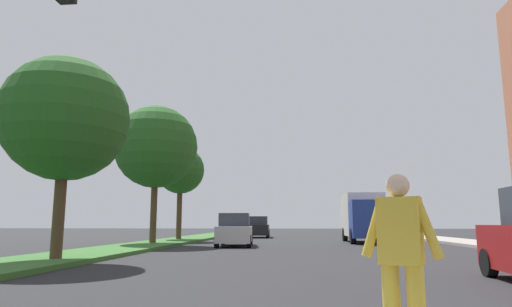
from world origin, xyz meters
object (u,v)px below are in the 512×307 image
Objects in this scene: tree_mid at (66,119)px; pedestrian_performer at (401,255)px; tree_distant at (180,170)px; traffic_light_gantry at (66,19)px; sedan_distant at (259,228)px; sedan_midblock at (235,231)px; tree_far at (156,147)px; truck_box_delivery at (364,216)px.

tree_mid reaches higher than pedestrian_performer.
traffic_light_gantry is (4.49, -23.40, -0.47)m from tree_distant.
traffic_light_gantry is 2.18× the size of sedan_distant.
tree_distant is 1.47× the size of sedan_midblock.
pedestrian_performer is (8.92, -19.57, -4.60)m from tree_far.
tree_distant reaches higher than traffic_light_gantry.
sedan_midblock is (4.68, -0.47, -4.74)m from tree_far.
sedan_midblock is 0.95× the size of sedan_distant.
truck_box_delivery reaches higher than sedan_distant.
traffic_light_gantry is at bearing -90.92° from sedan_midblock.
tree_mid is 1.00× the size of tree_distant.
tree_far reaches higher than sedan_distant.
tree_mid is 12.69m from pedestrian_performer.
tree_mid reaches higher than traffic_light_gantry.
tree_mid is 11.70m from sedan_midblock.
pedestrian_performer is 0.27× the size of truck_box_delivery.
sedan_distant is at bearing 57.56° from tree_distant.
sedan_distant is at bearing 97.15° from pedestrian_performer.
tree_distant reaches higher than truck_box_delivery.
sedan_distant is (0.39, 31.07, -3.59)m from traffic_light_gantry.
pedestrian_performer is 0.39× the size of sedan_midblock.
tree_mid is at bearing -127.34° from truck_box_delivery.
tree_mid is at bearing 118.97° from traffic_light_gantry.
sedan_midblock is at bearing 89.08° from traffic_light_gantry.
truck_box_delivery is at bearing 82.02° from pedestrian_performer.
pedestrian_performer is at bearing -97.98° from truck_box_delivery.
sedan_midblock is (-4.24, 19.10, -0.13)m from pedestrian_performer.
tree_mid is at bearing -99.97° from sedan_distant.
tree_far is (-0.55, 10.75, 0.98)m from tree_mid.
tree_far is at bearing 174.29° from sedan_midblock.
sedan_distant is at bearing 130.94° from truck_box_delivery.
traffic_light_gantry is (4.40, -17.71, -1.13)m from tree_far.
pedestrian_performer is at bearing -82.85° from sedan_distant.
traffic_light_gantry is (3.85, -6.95, -0.15)m from tree_mid.
tree_mid is at bearing -111.86° from sedan_midblock.
tree_mid is at bearing 133.51° from pedestrian_performer.
sedan_distant is (4.79, 13.36, -4.72)m from tree_far.
tree_distant is 1.40× the size of sedan_distant.
tree_distant is at bearing 100.85° from traffic_light_gantry.
traffic_light_gantry reaches higher than pedestrian_performer.
pedestrian_performer is (9.01, -25.27, -3.94)m from tree_distant.
truck_box_delivery is (7.53, -8.69, 0.82)m from sedan_distant.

